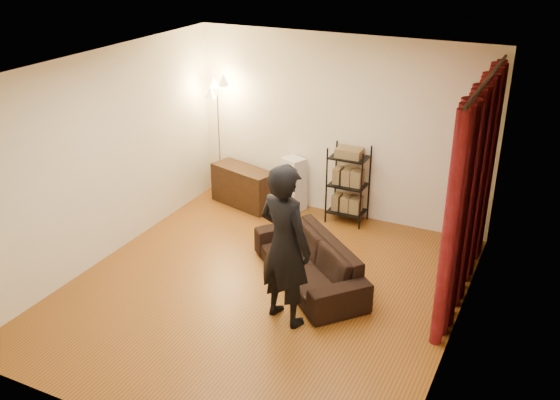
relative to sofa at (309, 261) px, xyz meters
The scene contains 14 objects.
floor 0.68m from the sofa, 132.72° to the right, with size 5.00×5.00×0.00m, color brown.
ceiling 2.50m from the sofa, 132.72° to the right, with size 5.00×5.00×0.00m, color white.
wall_back 2.35m from the sofa, 101.57° to the left, with size 5.00×5.00×0.00m, color beige.
wall_front 3.17m from the sofa, 98.07° to the right, with size 5.00×5.00×0.00m, color beige.
wall_left 2.91m from the sofa, behind, with size 5.00×5.00×0.00m, color beige.
wall_right 2.17m from the sofa, 13.92° to the right, with size 5.00×5.00×0.00m, color beige.
curtain_rod 2.96m from the sofa, 21.20° to the left, with size 0.04×0.04×2.65m, color black.
curtain 2.09m from the sofa, 21.42° to the left, with size 0.22×2.65×2.55m, color maroon, non-canonical shape.
sofa is the anchor object (origin of this frame).
person 1.08m from the sofa, 84.67° to the right, with size 0.68×0.45×1.86m, color black.
media_cabinet 2.47m from the sofa, 137.90° to the left, with size 1.06×0.40×0.62m, color #321F10.
storage_boxes 2.15m from the sofa, 120.04° to the left, with size 0.34×0.27×0.84m, color beige, non-canonical shape.
wire_shelf 1.85m from the sofa, 95.39° to the left, with size 0.53×0.37×1.16m, color black, non-canonical shape.
floor_lamp 2.97m from the sofa, 142.77° to the left, with size 0.35×0.35×1.95m, color silver, non-canonical shape.
Camera 1 is at (3.02, -5.71, 4.08)m, focal length 40.00 mm.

